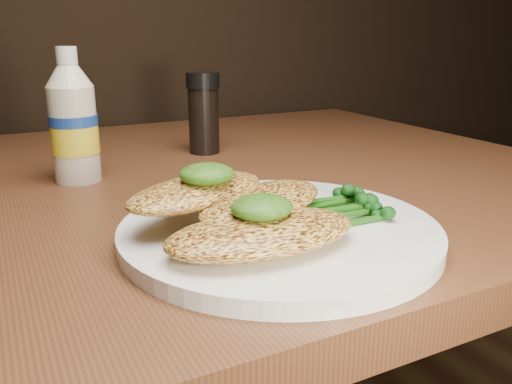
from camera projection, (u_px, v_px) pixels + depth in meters
name	position (u px, v px, depth m)	size (l,w,h in m)	color
plate	(279.00, 231.00, 0.47)	(0.28, 0.28, 0.01)	white
chicken_front	(262.00, 233.00, 0.41)	(0.16, 0.08, 0.03)	#F9BE4F
chicken_mid	(262.00, 202.00, 0.46)	(0.14, 0.07, 0.02)	#F9BE4F
chicken_back	(197.00, 192.00, 0.46)	(0.14, 0.07, 0.02)	#F9BE4F
pesto_front	(262.00, 207.00, 0.41)	(0.05, 0.05, 0.02)	black
pesto_back	(207.00, 174.00, 0.45)	(0.05, 0.04, 0.02)	black
broccolini_bundle	(319.00, 206.00, 0.48)	(0.14, 0.10, 0.02)	#1F5512
mayo_bottle	(73.00, 116.00, 0.63)	(0.06, 0.06, 0.16)	beige
pepper_grinder	(204.00, 113.00, 0.78)	(0.05, 0.05, 0.12)	black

